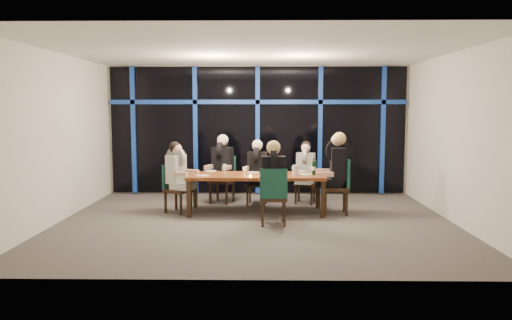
% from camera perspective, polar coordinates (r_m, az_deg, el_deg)
% --- Properties ---
extents(room, '(7.04, 7.00, 3.02)m').
position_cam_1_polar(room, '(8.71, -0.07, 5.98)').
color(room, '#59534F').
rests_on(room, ground).
extents(window_wall, '(6.86, 0.43, 2.94)m').
position_cam_1_polar(window_wall, '(11.65, 0.25, 3.65)').
color(window_wall, black).
rests_on(window_wall, ground).
extents(dining_table, '(2.60, 1.00, 0.75)m').
position_cam_1_polar(dining_table, '(9.60, 0.02, -2.06)').
color(dining_table, brown).
rests_on(dining_table, ground).
extents(chair_far_left, '(0.59, 0.59, 1.00)m').
position_cam_1_polar(chair_far_left, '(10.72, -3.73, -1.90)').
color(chair_far_left, black).
rests_on(chair_far_left, ground).
extents(chair_far_mid, '(0.48, 0.48, 0.93)m').
position_cam_1_polar(chair_far_mid, '(10.47, 0.17, -2.28)').
color(chair_far_mid, black).
rests_on(chair_far_mid, ground).
extents(chair_far_right, '(0.51, 0.51, 0.90)m').
position_cam_1_polar(chair_far_right, '(10.68, 5.72, -2.23)').
color(chair_far_right, black).
rests_on(chair_far_right, ground).
extents(chair_end_left, '(0.58, 0.58, 0.94)m').
position_cam_1_polar(chair_end_left, '(9.82, -9.30, -2.89)').
color(chair_end_left, black).
rests_on(chair_end_left, ground).
extents(chair_end_right, '(0.51, 0.51, 1.07)m').
position_cam_1_polar(chair_end_right, '(9.65, 9.60, -2.61)').
color(chair_end_right, black).
rests_on(chair_end_right, ground).
extents(chair_near_mid, '(0.47, 0.47, 1.00)m').
position_cam_1_polar(chair_near_mid, '(8.58, 2.00, -3.86)').
color(chair_near_mid, black).
rests_on(chair_near_mid, ground).
extents(diner_far_left, '(0.60, 0.68, 0.97)m').
position_cam_1_polar(diner_far_left, '(10.59, -3.93, 0.16)').
color(diner_far_left, black).
rests_on(diner_far_left, ground).
extents(diner_far_mid, '(0.49, 0.61, 0.91)m').
position_cam_1_polar(diner_far_mid, '(10.35, 0.11, -0.31)').
color(diner_far_mid, black).
rests_on(diner_far_mid, ground).
extents(diner_far_right, '(0.52, 0.61, 0.88)m').
position_cam_1_polar(diner_far_right, '(10.56, 5.67, -0.36)').
color(diner_far_right, black).
rests_on(diner_far_right, ground).
extents(diner_end_left, '(0.65, 0.59, 0.92)m').
position_cam_1_polar(diner_end_left, '(9.72, -8.95, -0.74)').
color(diner_end_left, black).
rests_on(diner_end_left, ground).
extents(diner_end_right, '(0.67, 0.54, 1.04)m').
position_cam_1_polar(diner_end_right, '(9.59, 9.10, -0.12)').
color(diner_end_right, black).
rests_on(diner_end_right, ground).
extents(diner_near_mid, '(0.50, 0.63, 0.98)m').
position_cam_1_polar(diner_near_mid, '(8.61, 1.99, -1.15)').
color(diner_near_mid, black).
rests_on(diner_near_mid, ground).
extents(plate_far_left, '(0.24, 0.24, 0.01)m').
position_cam_1_polar(plate_far_left, '(10.11, -5.23, -1.25)').
color(plate_far_left, white).
rests_on(plate_far_left, dining_table).
extents(plate_far_mid, '(0.24, 0.24, 0.01)m').
position_cam_1_polar(plate_far_mid, '(9.81, -0.35, -1.44)').
color(plate_far_mid, white).
rests_on(plate_far_mid, dining_table).
extents(plate_far_right, '(0.24, 0.24, 0.01)m').
position_cam_1_polar(plate_far_right, '(10.02, 5.09, -1.31)').
color(plate_far_right, white).
rests_on(plate_far_right, dining_table).
extents(plate_end_left, '(0.24, 0.24, 0.01)m').
position_cam_1_polar(plate_end_left, '(9.43, -6.11, -1.78)').
color(plate_end_left, white).
rests_on(plate_end_left, dining_table).
extents(plate_end_right, '(0.24, 0.24, 0.01)m').
position_cam_1_polar(plate_end_right, '(9.57, 5.71, -1.66)').
color(plate_end_right, white).
rests_on(plate_end_right, dining_table).
extents(plate_near_mid, '(0.24, 0.24, 0.01)m').
position_cam_1_polar(plate_near_mid, '(9.19, 1.86, -1.95)').
color(plate_near_mid, white).
rests_on(plate_near_mid, dining_table).
extents(wine_bottle, '(0.08, 0.08, 0.34)m').
position_cam_1_polar(wine_bottle, '(9.59, 6.62, -0.92)').
color(wine_bottle, black).
rests_on(wine_bottle, dining_table).
extents(water_pitcher, '(0.12, 0.11, 0.19)m').
position_cam_1_polar(water_pitcher, '(9.51, 4.50, -1.16)').
color(water_pitcher, silver).
rests_on(water_pitcher, dining_table).
extents(tea_light, '(0.04, 0.04, 0.03)m').
position_cam_1_polar(tea_light, '(9.28, -0.66, -1.83)').
color(tea_light, '#FF9D4C').
rests_on(tea_light, dining_table).
extents(wine_glass_a, '(0.06, 0.06, 0.16)m').
position_cam_1_polar(wine_glass_a, '(9.50, -1.38, -1.04)').
color(wine_glass_a, silver).
rests_on(wine_glass_a, dining_table).
extents(wine_glass_b, '(0.06, 0.06, 0.17)m').
position_cam_1_polar(wine_glass_b, '(9.77, 0.84, -0.80)').
color(wine_glass_b, white).
rests_on(wine_glass_b, dining_table).
extents(wine_glass_c, '(0.06, 0.06, 0.16)m').
position_cam_1_polar(wine_glass_c, '(9.63, 3.05, -0.94)').
color(wine_glass_c, white).
rests_on(wine_glass_c, dining_table).
extents(wine_glass_d, '(0.07, 0.07, 0.18)m').
position_cam_1_polar(wine_glass_d, '(9.75, -3.63, -0.76)').
color(wine_glass_d, silver).
rests_on(wine_glass_d, dining_table).
extents(wine_glass_e, '(0.06, 0.06, 0.17)m').
position_cam_1_polar(wine_glass_e, '(9.80, 4.80, -0.80)').
color(wine_glass_e, silver).
rests_on(wine_glass_e, dining_table).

